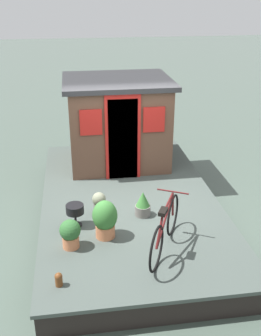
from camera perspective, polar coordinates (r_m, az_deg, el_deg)
name	(u,v)px	position (r m, az deg, el deg)	size (l,w,h in m)	color
ground_plane	(129,218)	(7.94, -0.21, -7.11)	(60.00, 60.00, 0.00)	#47564C
houseboat_deck	(129,207)	(7.82, -0.22, -5.63)	(5.69, 3.28, 0.47)	#424C47
houseboat_cabin	(118,121)	(8.91, -1.83, 6.66)	(1.95, 2.31, 1.90)	brown
bicycle	(165,229)	(6.09, 4.97, -8.60)	(1.47, 0.81, 0.81)	black
potted_plant_rosemary	(70,233)	(6.26, -8.59, -9.17)	(0.33, 0.33, 0.47)	#C6754C
potted_plant_lavender	(99,203)	(7.08, -4.50, -4.93)	(0.24, 0.24, 0.41)	slate
potted_plant_succulent	(105,219)	(6.40, -3.66, -7.22)	(0.40, 0.40, 0.64)	#C6754C
potted_plant_sage	(143,204)	(7.02, 1.76, -5.18)	(0.27, 0.27, 0.46)	slate
charcoal_grill	(75,210)	(6.75, -7.93, -5.99)	(0.30, 0.30, 0.39)	black
mooring_bollard	(59,279)	(5.66, -10.20, -15.31)	(0.11, 0.11, 0.20)	brown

